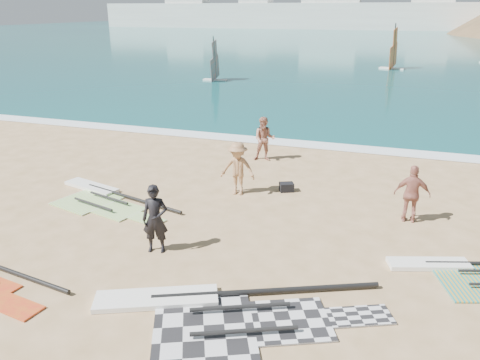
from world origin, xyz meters
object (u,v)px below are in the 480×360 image
(rig_green, at_px, (102,197))
(person_wetsuit, at_px, (155,219))
(rig_grey, at_px, (217,310))
(beachgoer_left, at_px, (264,139))
(gear_bag_near, at_px, (287,187))
(rig_orange, at_px, (473,273))
(beachgoer_back, at_px, (412,194))
(beachgoer_mid, at_px, (238,169))

(rig_green, height_order, person_wetsuit, person_wetsuit)
(rig_grey, xyz_separation_m, beachgoer_left, (-2.01, 10.82, 0.90))
(gear_bag_near, height_order, person_wetsuit, person_wetsuit)
(rig_green, height_order, rig_orange, rig_green)
(gear_bag_near, height_order, beachgoer_back, beachgoer_back)
(person_wetsuit, distance_m, beachgoer_back, 7.75)
(beachgoer_back, bearing_deg, rig_green, 6.32)
(rig_green, bearing_deg, beachgoer_left, 70.63)
(beachgoer_back, bearing_deg, beachgoer_left, -39.39)
(beachgoer_mid, relative_size, beachgoer_back, 1.05)
(rig_green, bearing_deg, gear_bag_near, 39.94)
(person_wetsuit, height_order, beachgoer_mid, beachgoer_mid)
(rig_orange, xyz_separation_m, beachgoer_back, (-1.51, 2.81, 0.86))
(beachgoer_left, bearing_deg, rig_orange, -56.72)
(rig_grey, bearing_deg, rig_green, 117.75)
(rig_orange, bearing_deg, rig_grey, -165.82)
(rig_grey, height_order, rig_orange, rig_grey)
(beachgoer_mid, bearing_deg, beachgoer_left, 89.42)
(gear_bag_near, bearing_deg, rig_grey, -88.32)
(person_wetsuit, relative_size, beachgoer_left, 0.99)
(beachgoer_mid, bearing_deg, rig_green, -159.38)
(rig_grey, relative_size, person_wetsuit, 3.46)
(rig_grey, bearing_deg, person_wetsuit, 116.67)
(rig_green, height_order, beachgoer_back, beachgoer_back)
(rig_green, height_order, beachgoer_mid, beachgoer_mid)
(beachgoer_left, xyz_separation_m, beachgoer_back, (5.98, -4.58, -0.05))
(rig_green, relative_size, beachgoer_mid, 2.82)
(person_wetsuit, bearing_deg, rig_green, 127.66)
(rig_grey, height_order, beachgoer_mid, beachgoer_mid)
(beachgoer_mid, bearing_deg, gear_bag_near, 24.03)
(beachgoer_left, height_order, beachgoer_mid, beachgoer_left)
(rig_orange, distance_m, gear_bag_near, 7.02)
(person_wetsuit, relative_size, beachgoer_back, 1.05)
(person_wetsuit, height_order, beachgoer_left, beachgoer_left)
(rig_grey, distance_m, rig_orange, 6.47)
(person_wetsuit, xyz_separation_m, beachgoer_mid, (0.73, 4.66, 0.00))
(beachgoer_back, bearing_deg, gear_bag_near, -18.90)
(gear_bag_near, distance_m, beachgoer_mid, 1.96)
(rig_grey, xyz_separation_m, person_wetsuit, (-2.54, 2.04, 0.90))
(gear_bag_near, xyz_separation_m, beachgoer_mid, (-1.59, -0.82, 0.80))
(rig_green, distance_m, beachgoer_back, 10.27)
(gear_bag_near, distance_m, beachgoer_left, 3.84)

